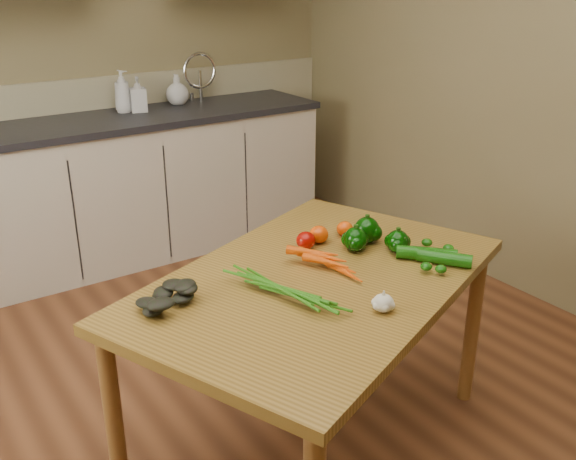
% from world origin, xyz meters
% --- Properties ---
extents(room, '(4.04, 5.04, 2.64)m').
position_xyz_m(room, '(0.00, 0.17, 1.25)').
color(room, brown).
rests_on(room, ground).
extents(counter_run, '(2.84, 0.64, 1.14)m').
position_xyz_m(counter_run, '(0.21, 2.19, 0.46)').
color(counter_run, beige).
rests_on(counter_run, ground).
extents(table, '(1.60, 1.33, 0.74)m').
position_xyz_m(table, '(0.23, 0.04, 0.65)').
color(table, olive).
rests_on(table, ground).
extents(soap_bottle_a, '(0.13, 0.13, 0.26)m').
position_xyz_m(soap_bottle_a, '(0.41, 2.30, 1.03)').
color(soap_bottle_a, silver).
rests_on(soap_bottle_a, counter_run).
extents(soap_bottle_b, '(0.12, 0.12, 0.21)m').
position_xyz_m(soap_bottle_b, '(0.50, 2.26, 1.01)').
color(soap_bottle_b, silver).
rests_on(soap_bottle_b, counter_run).
extents(soap_bottle_c, '(0.15, 0.15, 0.19)m').
position_xyz_m(soap_bottle_c, '(0.80, 2.34, 1.00)').
color(soap_bottle_c, silver).
rests_on(soap_bottle_c, counter_run).
extents(carrot_bunch, '(0.31, 0.28, 0.07)m').
position_xyz_m(carrot_bunch, '(0.21, 0.04, 0.77)').
color(carrot_bunch, '#E04D05').
rests_on(carrot_bunch, table).
extents(leafy_greens, '(0.20, 0.18, 0.10)m').
position_xyz_m(leafy_greens, '(-0.29, 0.13, 0.78)').
color(leafy_greens, black).
rests_on(leafy_greens, table).
extents(garlic_bulb, '(0.07, 0.07, 0.06)m').
position_xyz_m(garlic_bulb, '(0.26, -0.27, 0.76)').
color(garlic_bulb, silver).
rests_on(garlic_bulb, table).
extents(pepper_a, '(0.09, 0.09, 0.09)m').
position_xyz_m(pepper_a, '(0.49, 0.14, 0.78)').
color(pepper_a, '#052F02').
rests_on(pepper_a, table).
extents(pepper_b, '(0.10, 0.10, 0.10)m').
position_xyz_m(pepper_b, '(0.57, 0.18, 0.79)').
color(pepper_b, '#052F02').
rests_on(pepper_b, table).
extents(pepper_c, '(0.09, 0.09, 0.09)m').
position_xyz_m(pepper_c, '(0.61, 0.04, 0.78)').
color(pepper_c, '#052F02').
rests_on(pepper_c, table).
extents(tomato_a, '(0.08, 0.08, 0.07)m').
position_xyz_m(tomato_a, '(0.34, 0.26, 0.77)').
color(tomato_a, '#8E0802').
rests_on(tomato_a, table).
extents(tomato_b, '(0.08, 0.08, 0.07)m').
position_xyz_m(tomato_b, '(0.42, 0.27, 0.77)').
color(tomato_b, '#DD4105').
rests_on(tomato_b, table).
extents(tomato_c, '(0.07, 0.07, 0.06)m').
position_xyz_m(tomato_c, '(0.54, 0.27, 0.77)').
color(tomato_c, '#DD4105').
rests_on(tomato_c, table).
extents(zucchini_a, '(0.19, 0.19, 0.05)m').
position_xyz_m(zucchini_a, '(0.64, -0.08, 0.76)').
color(zucchini_a, '#0D4507').
rests_on(zucchini_a, table).
extents(zucchini_b, '(0.15, 0.19, 0.05)m').
position_xyz_m(zucchini_b, '(0.67, -0.14, 0.76)').
color(zucchini_b, '#0D4507').
rests_on(zucchini_b, table).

